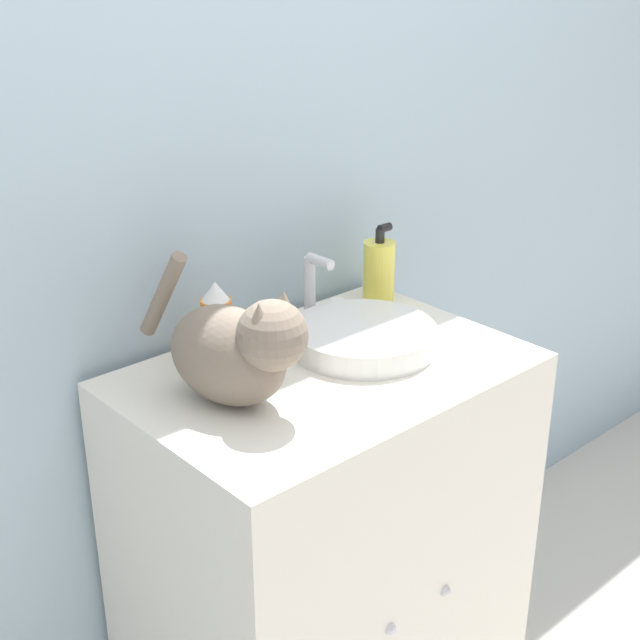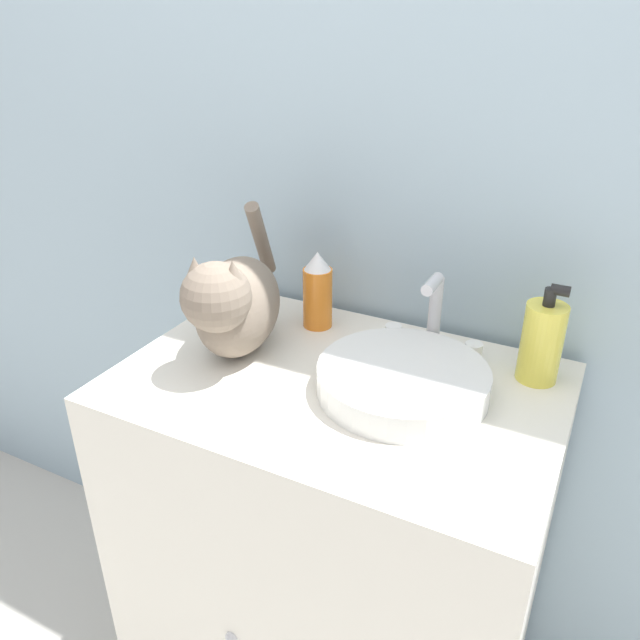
{
  "view_description": "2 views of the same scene",
  "coord_description": "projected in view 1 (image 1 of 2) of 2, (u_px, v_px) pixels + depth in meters",
  "views": [
    {
      "loc": [
        -1.01,
        -0.85,
        1.65
      ],
      "look_at": [
        -0.04,
        0.22,
        1.03
      ],
      "focal_mm": 50.0,
      "sensor_mm": 36.0,
      "label": 1
    },
    {
      "loc": [
        0.39,
        -0.57,
        1.49
      ],
      "look_at": [
        -0.02,
        0.23,
        1.03
      ],
      "focal_mm": 35.0,
      "sensor_mm": 36.0,
      "label": 2
    }
  ],
  "objects": [
    {
      "name": "wall_back",
      "position": [
        223.0,
        160.0,
        1.75
      ],
      "size": [
        6.0,
        0.05,
        2.5
      ],
      "color": "#9EB7C6",
      "rests_on": "ground_plane"
    },
    {
      "name": "vanity_cabinet",
      "position": [
        325.0,
        562.0,
        1.86
      ],
      "size": [
        0.76,
        0.53,
        0.91
      ],
      "color": "silver",
      "rests_on": "ground_plane"
    },
    {
      "name": "sink_basin",
      "position": [
        363.0,
        337.0,
        1.75
      ],
      "size": [
        0.29,
        0.29,
        0.05
      ],
      "color": "silver",
      "rests_on": "vanity_cabinet"
    },
    {
      "name": "faucet",
      "position": [
        311.0,
        297.0,
        1.84
      ],
      "size": [
        0.19,
        0.08,
        0.16
      ],
      "color": "silver",
      "rests_on": "vanity_cabinet"
    },
    {
      "name": "cat",
      "position": [
        237.0,
        349.0,
        1.51
      ],
      "size": [
        0.19,
        0.37,
        0.26
      ],
      "rotation": [
        0.0,
        0.0,
        -1.33
      ],
      "color": "#7A6B5B",
      "rests_on": "vanity_cabinet"
    },
    {
      "name": "soap_bottle",
      "position": [
        379.0,
        272.0,
        1.95
      ],
      "size": [
        0.07,
        0.07,
        0.18
      ],
      "color": "#EADB4C",
      "rests_on": "vanity_cabinet"
    },
    {
      "name": "spray_bottle",
      "position": [
        217.0,
        322.0,
        1.69
      ],
      "size": [
        0.06,
        0.06,
        0.16
      ],
      "color": "orange",
      "rests_on": "vanity_cabinet"
    }
  ]
}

